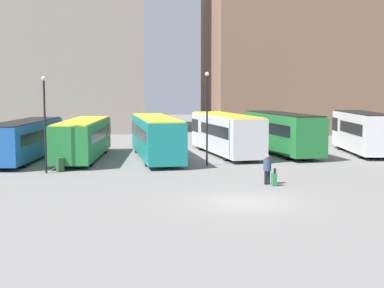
{
  "coord_description": "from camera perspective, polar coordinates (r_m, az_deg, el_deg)",
  "views": [
    {
      "loc": [
        -4.76,
        -23.33,
        5.1
      ],
      "look_at": [
        -1.49,
        8.78,
        1.73
      ],
      "focal_mm": 50.0,
      "sensor_mm": 36.0,
      "label": 1
    }
  ],
  "objects": [
    {
      "name": "ground_plane",
      "position": [
        24.35,
        5.62,
        -6.15
      ],
      "size": [
        160.0,
        160.0,
        0.0
      ],
      "primitive_type": "plane",
      "color": "slate"
    },
    {
      "name": "suitcase",
      "position": [
        28.38,
        8.75,
        -3.76
      ],
      "size": [
        0.23,
        0.36,
        0.96
      ],
      "rotation": [
        0.0,
        0.0,
        1.59
      ],
      "color": "#28844C",
      "rests_on": "ground_plane"
    },
    {
      "name": "traveler",
      "position": [
        28.65,
        8.04,
        -2.41
      ],
      "size": [
        0.42,
        0.42,
        1.61
      ],
      "rotation": [
        0.0,
        0.0,
        1.59
      ],
      "color": "black",
      "rests_on": "ground_plane"
    },
    {
      "name": "lamp_post_1",
      "position": [
        33.06,
        -15.44,
        2.83
      ],
      "size": [
        0.28,
        0.28,
        5.82
      ],
      "color": "black",
      "rests_on": "ground_plane"
    },
    {
      "name": "bus_5",
      "position": [
        43.84,
        17.75,
        1.3
      ],
      "size": [
        3.37,
        9.26,
        3.24
      ],
      "rotation": [
        0.0,
        0.0,
        1.47
      ],
      "color": "silver",
      "rests_on": "ground_plane"
    },
    {
      "name": "bus_4",
      "position": [
        42.27,
        9.52,
        1.31
      ],
      "size": [
        3.77,
        10.94,
        3.18
      ],
      "rotation": [
        0.0,
        0.0,
        1.7
      ],
      "color": "#237A38",
      "rests_on": "ground_plane"
    },
    {
      "name": "bus_3",
      "position": [
        41.22,
        3.58,
        1.21
      ],
      "size": [
        4.15,
        11.28,
        3.11
      ],
      "rotation": [
        0.0,
        0.0,
        1.72
      ],
      "color": "silver",
      "rests_on": "ground_plane"
    },
    {
      "name": "bus_2",
      "position": [
        38.97,
        -3.9,
        0.88
      ],
      "size": [
        3.58,
        12.26,
        3.03
      ],
      "rotation": [
        0.0,
        0.0,
        1.66
      ],
      "color": "#19847F",
      "rests_on": "ground_plane"
    },
    {
      "name": "bus_1",
      "position": [
        39.32,
        -11.51,
        0.66
      ],
      "size": [
        3.36,
        11.35,
        2.83
      ],
      "rotation": [
        0.0,
        0.0,
        1.5
      ],
      "color": "#237A38",
      "rests_on": "ground_plane"
    },
    {
      "name": "trash_bin",
      "position": [
        33.87,
        -13.89,
        -2.14
      ],
      "size": [
        0.52,
        0.52,
        0.85
      ],
      "color": "#285633",
      "rests_on": "ground_plane"
    },
    {
      "name": "bus_0",
      "position": [
        39.73,
        -17.36,
        0.54
      ],
      "size": [
        3.72,
        11.53,
        2.8
      ],
      "rotation": [
        0.0,
        0.0,
        1.46
      ],
      "color": "#1E56A3",
      "rests_on": "ground_plane"
    },
    {
      "name": "lamp_post_0",
      "position": [
        35.14,
        1.62,
        3.5
      ],
      "size": [
        0.28,
        0.28,
        6.16
      ],
      "color": "black",
      "rests_on": "ground_plane"
    }
  ]
}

